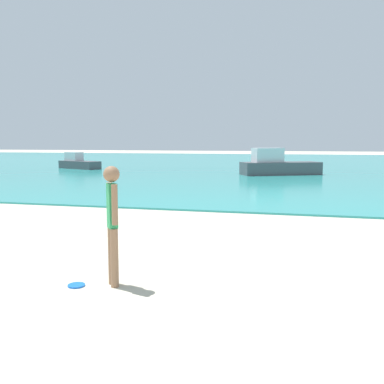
{
  "coord_description": "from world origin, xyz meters",
  "views": [
    {
      "loc": [
        1.78,
        1.72,
        2.08
      ],
      "look_at": [
        -0.25,
        9.65,
        1.12
      ],
      "focal_mm": 40.03,
      "sensor_mm": 36.0,
      "label": 1
    }
  ],
  "objects_px": {
    "boat_near": "(78,163)",
    "boat_far": "(278,165)",
    "person_standing": "(112,218)",
    "frisbee": "(76,285)"
  },
  "relations": [
    {
      "from": "person_standing",
      "to": "boat_near",
      "type": "bearing_deg",
      "value": -7.63
    },
    {
      "from": "person_standing",
      "to": "frisbee",
      "type": "distance_m",
      "value": 1.12
    },
    {
      "from": "person_standing",
      "to": "boat_near",
      "type": "relative_size",
      "value": 0.46
    },
    {
      "from": "frisbee",
      "to": "person_standing",
      "type": "bearing_deg",
      "value": 18.47
    },
    {
      "from": "frisbee",
      "to": "boat_far",
      "type": "height_order",
      "value": "boat_far"
    },
    {
      "from": "person_standing",
      "to": "boat_far",
      "type": "relative_size",
      "value": 0.35
    },
    {
      "from": "person_standing",
      "to": "boat_far",
      "type": "distance_m",
      "value": 21.43
    },
    {
      "from": "boat_far",
      "to": "boat_near",
      "type": "bearing_deg",
      "value": 145.12
    },
    {
      "from": "boat_near",
      "to": "boat_far",
      "type": "bearing_deg",
      "value": 13.82
    },
    {
      "from": "boat_near",
      "to": "boat_far",
      "type": "xyz_separation_m",
      "value": [
        15.04,
        -2.42,
        0.14
      ]
    }
  ]
}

